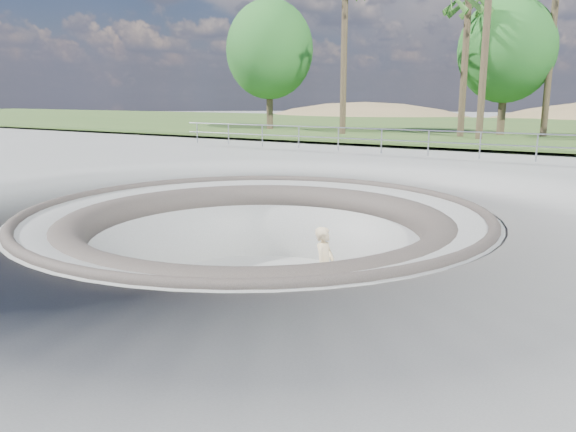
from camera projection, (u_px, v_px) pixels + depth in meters
The scene contains 9 objects.
ground at pixel (256, 211), 12.46m from camera, with size 180.00×180.00×0.00m, color #9FA09B.
skate_bowl at pixel (257, 289), 12.85m from camera, with size 14.00×14.00×4.10m.
grass_strip at pixel (524, 128), 40.71m from camera, with size 180.00×36.00×0.12m.
safety_railing at pixel (428, 143), 22.30m from camera, with size 25.00×0.06×1.03m.
skateboard at pixel (324, 305), 11.86m from camera, with size 0.90×0.57×0.09m.
skater at pixel (324, 266), 11.68m from camera, with size 0.61×0.40×1.69m, color beige.
palm_b at pixel (469, 3), 30.08m from camera, with size 2.60×2.60×8.44m.
bushy_tree_left at pixel (269, 50), 37.53m from camera, with size 5.99×5.44×8.64m.
bushy_tree_mid at pixel (507, 50), 32.03m from camera, with size 5.48×4.99×7.91m.
Camera 1 is at (7.01, -10.02, 2.51)m, focal length 35.00 mm.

